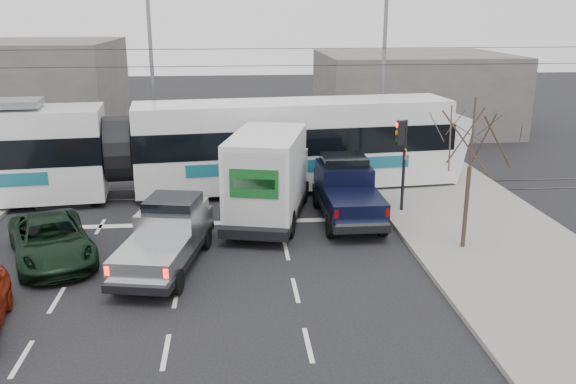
{
  "coord_description": "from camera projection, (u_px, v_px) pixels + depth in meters",
  "views": [
    {
      "loc": [
        0.02,
        -15.91,
        7.78
      ],
      "look_at": [
        1.84,
        3.87,
        1.8
      ],
      "focal_mm": 38.0,
      "sensor_mm": 36.0,
      "label": 1
    }
  ],
  "objects": [
    {
      "name": "catenary",
      "position": [
        232.0,
        105.0,
        25.83
      ],
      "size": [
        60.0,
        0.2,
        7.0
      ],
      "color": "black",
      "rests_on": "ground"
    },
    {
      "name": "street_lamp_near",
      "position": [
        380.0,
        66.0,
        29.93
      ],
      "size": [
        2.38,
        0.25,
        9.0
      ],
      "color": "slate",
      "rests_on": "ground"
    },
    {
      "name": "bare_tree",
      "position": [
        472.0,
        140.0,
        19.37
      ],
      "size": [
        2.4,
        2.4,
        5.0
      ],
      "color": "#47382B",
      "rests_on": "ground"
    },
    {
      "name": "tram",
      "position": [
        118.0,
        151.0,
        25.54
      ],
      "size": [
        28.98,
        5.79,
        5.88
      ],
      "rotation": [
        0.0,
        0.0,
        0.1
      ],
      "color": "white",
      "rests_on": "ground"
    },
    {
      "name": "ground",
      "position": [
        236.0,
        293.0,
        17.42
      ],
      "size": [
        120.0,
        120.0,
        0.0
      ],
      "primitive_type": "plane",
      "color": "black",
      "rests_on": "ground"
    },
    {
      "name": "box_truck",
      "position": [
        270.0,
        176.0,
        23.1
      ],
      "size": [
        3.92,
        7.26,
        3.45
      ],
      "rotation": [
        0.0,
        0.0,
        -0.24
      ],
      "color": "black",
      "rests_on": "ground"
    },
    {
      "name": "navy_pickup",
      "position": [
        346.0,
        190.0,
        23.39
      ],
      "size": [
        2.15,
        5.46,
        2.3
      ],
      "rotation": [
        0.0,
        0.0,
        0.0
      ],
      "color": "black",
      "rests_on": "ground"
    },
    {
      "name": "silver_pickup",
      "position": [
        168.0,
        234.0,
        19.13
      ],
      "size": [
        2.91,
        5.74,
        1.99
      ],
      "rotation": [
        0.0,
        0.0,
        -0.2
      ],
      "color": "black",
      "rests_on": "ground"
    },
    {
      "name": "sidewalk_right",
      "position": [
        538.0,
        278.0,
        18.18
      ],
      "size": [
        6.0,
        60.0,
        0.15
      ],
      "primitive_type": "cube",
      "color": "gray",
      "rests_on": "ground"
    },
    {
      "name": "street_lamp_far",
      "position": [
        148.0,
        64.0,
        30.83
      ],
      "size": [
        2.38,
        0.25,
        9.0
      ],
      "color": "slate",
      "rests_on": "ground"
    },
    {
      "name": "green_car",
      "position": [
        51.0,
        240.0,
        19.5
      ],
      "size": [
        4.02,
        5.49,
        1.39
      ],
      "primitive_type": "imported",
      "rotation": [
        0.0,
        0.0,
        0.39
      ],
      "color": "black",
      "rests_on": "ground"
    },
    {
      "name": "building_right",
      "position": [
        412.0,
        92.0,
        40.63
      ],
      "size": [
        12.0,
        10.0,
        5.0
      ],
      "primitive_type": "cube",
      "color": "slate",
      "rests_on": "ground"
    },
    {
      "name": "traffic_signal",
      "position": [
        402.0,
        146.0,
        23.39
      ],
      "size": [
        0.44,
        0.44,
        3.6
      ],
      "color": "black",
      "rests_on": "ground"
    },
    {
      "name": "rails",
      "position": [
        234.0,
        192.0,
        26.95
      ],
      "size": [
        60.0,
        1.6,
        0.03
      ],
      "primitive_type": "cube",
      "color": "#33302D",
      "rests_on": "ground"
    }
  ]
}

